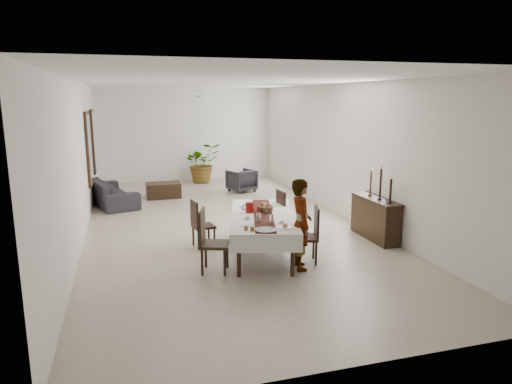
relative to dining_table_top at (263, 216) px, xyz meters
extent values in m
cube|color=#BAAC93|center=(-0.29, 2.20, -0.72)|extent=(6.00, 12.00, 0.00)
cube|color=white|center=(-0.29, 2.20, 2.48)|extent=(6.00, 12.00, 0.02)
cube|color=white|center=(-0.29, 8.20, 0.88)|extent=(6.00, 0.02, 3.20)
cube|color=white|center=(-0.29, -3.80, 0.88)|extent=(6.00, 0.02, 3.20)
cube|color=white|center=(-3.29, 2.20, 0.88)|extent=(0.02, 12.00, 3.20)
cube|color=white|center=(2.71, 2.20, 0.88)|extent=(0.02, 12.00, 3.20)
cube|color=black|center=(0.00, 0.00, 0.00)|extent=(1.56, 2.55, 0.05)
cylinder|color=black|center=(-0.71, -0.98, -0.37)|extent=(0.08, 0.08, 0.69)
cylinder|color=black|center=(0.14, -1.20, -0.37)|extent=(0.08, 0.08, 0.69)
cylinder|color=black|center=(-0.14, 1.20, -0.37)|extent=(0.08, 0.08, 0.69)
cylinder|color=black|center=(0.71, 0.98, -0.37)|extent=(0.08, 0.08, 0.69)
cube|color=white|center=(0.00, 0.00, 0.03)|extent=(1.78, 2.77, 0.01)
cube|color=white|center=(-0.56, 0.15, -0.11)|extent=(0.66, 2.47, 0.30)
cube|color=silver|center=(0.56, -0.15, -0.11)|extent=(0.66, 2.47, 0.30)
cube|color=silver|center=(-0.32, -1.23, -0.11)|extent=(1.13, 0.31, 0.30)
cube|color=silver|center=(0.32, 1.23, -0.11)|extent=(1.13, 0.31, 0.30)
cube|color=#511F17|center=(0.00, 0.00, 0.04)|extent=(0.96, 2.48, 0.00)
cylinder|color=maroon|center=(-0.20, 0.21, 0.13)|extent=(0.18, 0.18, 0.20)
torus|color=maroon|center=(-0.28, 0.23, 0.13)|extent=(0.12, 0.05, 0.12)
cylinder|color=silver|center=(-0.05, -0.65, 0.12)|extent=(0.07, 0.07, 0.17)
cylinder|color=silver|center=(-0.23, -0.50, 0.12)|extent=(0.07, 0.07, 0.17)
cylinder|color=white|center=(0.06, 0.04, 0.12)|extent=(0.07, 0.07, 0.17)
cylinder|color=white|center=(0.14, -0.65, 0.07)|extent=(0.09, 0.09, 0.06)
cylinder|color=white|center=(0.14, -0.65, 0.04)|extent=(0.15, 0.15, 0.01)
cylinder|color=silver|center=(-0.37, -0.26, 0.07)|extent=(0.09, 0.09, 0.06)
cylinder|color=silver|center=(-0.37, -0.26, 0.04)|extent=(0.15, 0.15, 0.01)
cylinder|color=white|center=(0.09, -0.94, 0.04)|extent=(0.24, 0.24, 0.01)
sphere|color=tan|center=(0.09, -0.94, 0.07)|extent=(0.09, 0.09, 0.09)
cylinder|color=silver|center=(-0.48, -0.64, 0.04)|extent=(0.24, 0.24, 0.01)
cylinder|color=silver|center=(-0.17, 0.61, 0.04)|extent=(0.24, 0.24, 0.01)
cylinder|color=#444449|center=(-0.26, -1.01, 0.05)|extent=(0.36, 0.36, 0.02)
cylinder|color=brown|center=(-0.48, -0.98, 0.07)|extent=(0.06, 0.06, 0.07)
cylinder|color=brown|center=(-0.56, -0.90, 0.07)|extent=(0.06, 0.06, 0.07)
cylinder|color=brown|center=(0.11, 0.23, 0.09)|extent=(0.30, 0.30, 0.10)
sphere|color=#A5101A|center=(0.14, 0.24, 0.16)|extent=(0.09, 0.09, 0.09)
sphere|color=#5C7222|center=(0.08, 0.27, 0.16)|extent=(0.08, 0.08, 0.08)
sphere|color=gold|center=(0.10, 0.18, 0.16)|extent=(0.08, 0.08, 0.08)
cube|color=black|center=(0.58, -0.64, -0.27)|extent=(0.53, 0.53, 0.05)
cylinder|color=black|center=(0.70, -0.85, -0.51)|extent=(0.05, 0.05, 0.42)
cylinder|color=black|center=(0.80, -0.52, -0.51)|extent=(0.05, 0.05, 0.42)
cylinder|color=black|center=(0.37, -0.76, -0.51)|extent=(0.05, 0.05, 0.42)
cylinder|color=black|center=(0.46, -0.42, -0.51)|extent=(0.05, 0.05, 0.42)
cube|color=black|center=(0.77, -0.69, 0.02)|extent=(0.15, 0.42, 0.54)
cube|color=black|center=(0.39, 0.68, -0.26)|extent=(0.46, 0.46, 0.05)
cylinder|color=black|center=(0.58, 0.51, -0.50)|extent=(0.05, 0.05, 0.43)
cylinder|color=black|center=(0.56, 0.86, -0.50)|extent=(0.05, 0.05, 0.43)
cylinder|color=black|center=(0.22, 0.49, -0.50)|extent=(0.05, 0.05, 0.43)
cylinder|color=black|center=(0.20, 0.84, -0.50)|extent=(0.05, 0.05, 0.43)
cube|color=black|center=(0.59, 0.69, 0.04)|extent=(0.07, 0.44, 0.56)
cube|color=black|center=(-1.04, -0.65, -0.24)|extent=(0.57, 0.57, 0.05)
cylinder|color=black|center=(-1.15, -0.41, -0.49)|extent=(0.06, 0.06, 0.45)
cylinder|color=black|center=(-1.27, -0.76, -0.49)|extent=(0.06, 0.06, 0.45)
cylinder|color=black|center=(-0.80, -0.53, -0.49)|extent=(0.06, 0.06, 0.45)
cylinder|color=black|center=(-0.92, -0.88, -0.49)|extent=(0.06, 0.06, 0.45)
cube|color=black|center=(-1.23, -0.58, 0.06)|extent=(0.19, 0.44, 0.58)
cube|color=black|center=(-0.99, 0.70, -0.30)|extent=(0.46, 0.46, 0.04)
cylinder|color=black|center=(-1.18, 0.83, -0.52)|extent=(0.05, 0.05, 0.39)
cylinder|color=black|center=(-1.13, 0.51, -0.52)|extent=(0.05, 0.05, 0.39)
cylinder|color=black|center=(-0.86, 0.89, -0.52)|extent=(0.05, 0.05, 0.39)
cylinder|color=black|center=(-0.81, 0.57, -0.52)|extent=(0.05, 0.05, 0.39)
cube|color=black|center=(-1.17, 0.67, -0.03)|extent=(0.10, 0.40, 0.50)
imported|color=gray|center=(0.39, -0.90, 0.06)|extent=(0.46, 0.62, 1.55)
cube|color=black|center=(2.49, 0.25, -0.31)|extent=(0.37, 1.37, 0.82)
cube|color=black|center=(2.49, 0.25, 0.12)|extent=(0.40, 1.43, 0.03)
cylinder|color=black|center=(2.49, -0.25, 0.15)|extent=(0.09, 0.09, 0.03)
cylinder|color=black|center=(2.49, -0.25, 0.39)|extent=(0.05, 0.05, 0.46)
cylinder|color=white|center=(2.49, -0.25, 0.66)|extent=(0.03, 0.03, 0.07)
cylinder|color=black|center=(2.49, 0.11, 0.15)|extent=(0.09, 0.09, 0.03)
cylinder|color=black|center=(2.49, 0.11, 0.46)|extent=(0.05, 0.05, 0.60)
cylinder|color=beige|center=(2.49, 0.11, 0.79)|extent=(0.03, 0.03, 0.07)
cylinder|color=black|center=(2.49, 0.48, 0.15)|extent=(0.09, 0.09, 0.03)
cylinder|color=black|center=(2.49, 0.48, 0.41)|extent=(0.05, 0.05, 0.50)
cylinder|color=beige|center=(2.49, 0.48, 0.70)|extent=(0.03, 0.03, 0.07)
imported|color=#2D2A30|center=(-2.78, 5.01, -0.38)|extent=(1.50, 2.44, 0.67)
imported|color=#2D2A30|center=(1.05, 5.70, -0.37)|extent=(0.96, 0.98, 0.69)
cube|color=black|center=(-1.36, 5.48, -0.50)|extent=(0.98, 0.66, 0.43)
imported|color=#2A5321|center=(0.15, 7.59, -0.04)|extent=(1.44, 1.32, 1.35)
cube|color=black|center=(-3.25, 4.40, 0.88)|extent=(0.06, 1.05, 1.85)
cube|color=white|center=(-3.21, 4.40, 0.88)|extent=(0.01, 0.90, 1.70)
cube|color=black|center=(-3.25, 6.50, 0.88)|extent=(0.06, 1.05, 1.85)
cube|color=white|center=(-3.21, 6.50, 0.88)|extent=(0.01, 0.90, 1.70)
cylinder|color=silver|center=(-0.29, 5.20, 2.38)|extent=(0.04, 0.04, 0.20)
cylinder|color=white|center=(-0.29, 5.20, 2.18)|extent=(0.16, 0.16, 0.08)
cube|color=white|center=(-0.29, 5.55, 2.18)|extent=(0.10, 0.55, 0.01)
cube|color=silver|center=(-0.29, 4.85, 2.18)|extent=(0.10, 0.55, 0.01)
cube|color=white|center=(0.06, 5.20, 2.18)|extent=(0.55, 0.10, 0.01)
cube|color=white|center=(-0.64, 5.20, 2.18)|extent=(0.55, 0.10, 0.01)
camera|label=1|loc=(-2.39, -7.78, 2.15)|focal=32.00mm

